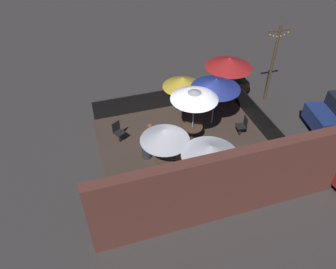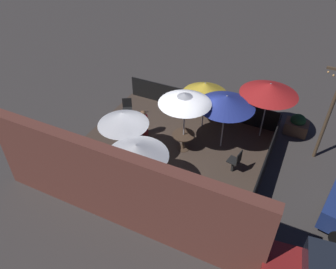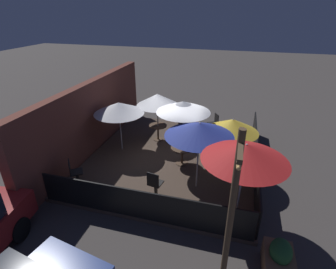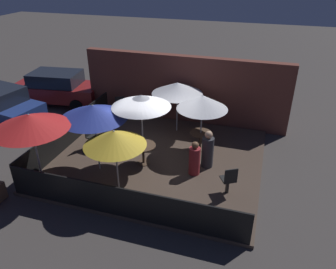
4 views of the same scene
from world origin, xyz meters
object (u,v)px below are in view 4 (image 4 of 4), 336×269
patio_umbrella_2 (115,138)px  patio_chair_2 (121,107)px  patio_umbrella_1 (202,102)px  patio_umbrella_3 (30,122)px  patio_chair_0 (229,179)px  patio_chair_1 (92,136)px  patio_umbrella_5 (177,88)px  dining_table_1 (201,136)px  dining_table_0 (143,149)px  patron_0 (208,151)px  patio_umbrella_4 (93,112)px  patron_1 (195,160)px  patio_umbrella_0 (141,101)px  parked_car_1 (57,88)px

patio_umbrella_2 → patio_chair_2: bearing=113.7°
patio_umbrella_1 → patio_umbrella_3: patio_umbrella_3 is taller
patio_chair_0 → patio_chair_1: size_ratio=0.99×
patio_umbrella_5 → dining_table_1: size_ratio=2.62×
patio_umbrella_3 → patio_chair_0: 5.90m
dining_table_0 → patron_0: patron_0 is taller
patio_umbrella_3 → patron_0: (4.62, 2.58, -1.61)m
patio_umbrella_4 → patron_0: bearing=20.2°
patio_umbrella_1 → dining_table_0: patio_umbrella_1 is taller
patio_umbrella_2 → patron_1: size_ratio=1.76×
patio_umbrella_4 → patio_chair_0: size_ratio=2.44×
patio_umbrella_3 → dining_table_0: size_ratio=2.82×
dining_table_1 → patio_chair_1: size_ratio=0.82×
patio_umbrella_1 → dining_table_0: bearing=-138.4°
patio_umbrella_5 → dining_table_1: bearing=-44.1°
patio_umbrella_5 → patio_umbrella_4: bearing=-116.2°
patio_umbrella_4 → patio_umbrella_5: patio_umbrella_4 is taller
patio_umbrella_0 → patio_umbrella_3: size_ratio=1.03×
patio_chair_2 → parked_car_1: parked_car_1 is taller
parked_car_1 → patio_umbrella_0: bearing=-40.8°
patio_umbrella_4 → parked_car_1: patio_umbrella_4 is taller
patron_1 → patio_umbrella_0: bearing=107.7°
patio_chair_1 → patio_chair_2: size_ratio=1.01×
patio_umbrella_2 → dining_table_1: patio_umbrella_2 is taller
patio_umbrella_2 → dining_table_1: bearing=60.6°
patio_umbrella_4 → patio_umbrella_3: bearing=-132.8°
patio_umbrella_4 → dining_table_0: patio_umbrella_4 is taller
patio_umbrella_5 → patio_umbrella_1: bearing=-44.1°
patio_umbrella_4 → patron_0: 3.91m
patio_umbrella_2 → patio_umbrella_4: patio_umbrella_4 is taller
patio_umbrella_0 → patio_chair_1: size_ratio=2.61×
patio_chair_2 → patio_chair_1: bearing=-33.7°
patio_chair_2 → dining_table_0: bearing=-0.0°
dining_table_0 → patio_umbrella_2: bearing=-94.5°
patio_umbrella_4 → dining_table_1: patio_umbrella_4 is taller
patio_umbrella_5 → patio_chair_2: size_ratio=2.16×
patio_umbrella_5 → patio_chair_1: patio_umbrella_5 is taller
patio_umbrella_1 → patio_umbrella_3: size_ratio=0.88×
patio_umbrella_0 → patio_umbrella_1: bearing=41.6°
patio_umbrella_1 → dining_table_0: (-1.66, -1.47, -1.32)m
patio_umbrella_0 → patio_chair_2: size_ratio=2.62×
patron_0 → patio_chair_0: bearing=131.1°
patio_chair_1 → patio_chair_0: bearing=-3.4°
dining_table_1 → patio_umbrella_5: bearing=135.9°
patio_umbrella_3 → dining_table_1: size_ratio=3.10×
patio_umbrella_1 → patio_chair_0: (1.35, -2.31, -1.35)m
patio_umbrella_2 → patio_umbrella_4: (-1.14, 0.93, 0.25)m
patio_umbrella_5 → parked_car_1: bearing=169.0°
dining_table_1 → patio_umbrella_3: bearing=-139.3°
patio_umbrella_0 → dining_table_0: (0.00, 0.00, -1.74)m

